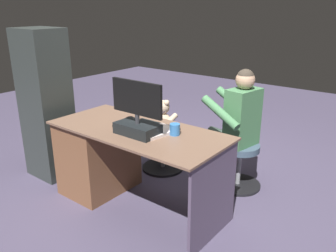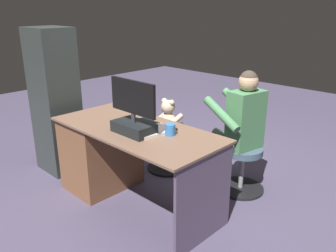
{
  "view_description": "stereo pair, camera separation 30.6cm",
  "coord_description": "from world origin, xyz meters",
  "px_view_note": "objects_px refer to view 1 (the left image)",
  "views": [
    {
      "loc": [
        -1.85,
        2.4,
        1.69
      ],
      "look_at": [
        -0.08,
        0.12,
        0.68
      ],
      "focal_mm": 37.08,
      "sensor_mm": 36.0,
      "label": 1
    },
    {
      "loc": [
        -2.08,
        2.2,
        1.69
      ],
      "look_at": [
        -0.08,
        0.12,
        0.68
      ],
      "focal_mm": 37.08,
      "sensor_mm": 36.0,
      "label": 2
    }
  ],
  "objects_px": {
    "tv_remote": "(121,125)",
    "person": "(233,120)",
    "keyboard": "(155,126)",
    "office_chair_teddy": "(163,147)",
    "teddy_bear": "(163,117)",
    "visitor_chair": "(239,162)",
    "desk": "(105,154)",
    "computer_mouse": "(129,118)",
    "cup": "(175,129)",
    "monitor": "(137,118)"
  },
  "relations": [
    {
      "from": "office_chair_teddy",
      "to": "person",
      "type": "relative_size",
      "value": 0.39
    },
    {
      "from": "teddy_bear",
      "to": "person",
      "type": "xyz_separation_m",
      "value": [
        -0.74,
        -0.13,
        0.08
      ]
    },
    {
      "from": "teddy_bear",
      "to": "visitor_chair",
      "type": "distance_m",
      "value": 0.9
    },
    {
      "from": "desk",
      "to": "cup",
      "type": "bearing_deg",
      "value": -173.65
    },
    {
      "from": "office_chair_teddy",
      "to": "computer_mouse",
      "type": "bearing_deg",
      "value": 98.63
    },
    {
      "from": "computer_mouse",
      "to": "cup",
      "type": "bearing_deg",
      "value": 175.56
    },
    {
      "from": "teddy_bear",
      "to": "person",
      "type": "bearing_deg",
      "value": -170.03
    },
    {
      "from": "keyboard",
      "to": "office_chair_teddy",
      "type": "xyz_separation_m",
      "value": [
        0.38,
        -0.57,
        -0.48
      ]
    },
    {
      "from": "cup",
      "to": "person",
      "type": "distance_m",
      "value": 0.78
    },
    {
      "from": "cup",
      "to": "tv_remote",
      "type": "distance_m",
      "value": 0.49
    },
    {
      "from": "keyboard",
      "to": "cup",
      "type": "height_order",
      "value": "cup"
    },
    {
      "from": "office_chair_teddy",
      "to": "person",
      "type": "bearing_deg",
      "value": -169.09
    },
    {
      "from": "desk",
      "to": "visitor_chair",
      "type": "relative_size",
      "value": 3.46
    },
    {
      "from": "keyboard",
      "to": "person",
      "type": "distance_m",
      "value": 0.8
    },
    {
      "from": "tv_remote",
      "to": "desk",
      "type": "bearing_deg",
      "value": 8.81
    },
    {
      "from": "tv_remote",
      "to": "office_chair_teddy",
      "type": "bearing_deg",
      "value": -64.23
    },
    {
      "from": "desk",
      "to": "keyboard",
      "type": "height_order",
      "value": "keyboard"
    },
    {
      "from": "monitor",
      "to": "teddy_bear",
      "type": "xyz_separation_m",
      "value": [
        0.38,
        -0.8,
        -0.27
      ]
    },
    {
      "from": "monitor",
      "to": "keyboard",
      "type": "xyz_separation_m",
      "value": [
        0.0,
        -0.22,
        -0.12
      ]
    },
    {
      "from": "desk",
      "to": "office_chair_teddy",
      "type": "relative_size",
      "value": 3.44
    },
    {
      "from": "monitor",
      "to": "cup",
      "type": "height_order",
      "value": "monitor"
    },
    {
      "from": "tv_remote",
      "to": "visitor_chair",
      "type": "relative_size",
      "value": 0.34
    },
    {
      "from": "keyboard",
      "to": "cup",
      "type": "xyz_separation_m",
      "value": [
        -0.24,
        0.05,
        0.04
      ]
    },
    {
      "from": "computer_mouse",
      "to": "office_chair_teddy",
      "type": "bearing_deg",
      "value": -81.37
    },
    {
      "from": "keyboard",
      "to": "office_chair_teddy",
      "type": "height_order",
      "value": "keyboard"
    },
    {
      "from": "desk",
      "to": "computer_mouse",
      "type": "bearing_deg",
      "value": -149.19
    },
    {
      "from": "desk",
      "to": "monitor",
      "type": "xyz_separation_m",
      "value": [
        -0.5,
        0.09,
        0.48
      ]
    },
    {
      "from": "desk",
      "to": "tv_remote",
      "type": "height_order",
      "value": "tv_remote"
    },
    {
      "from": "keyboard",
      "to": "tv_remote",
      "type": "xyz_separation_m",
      "value": [
        0.24,
        0.16,
        -0.0
      ]
    },
    {
      "from": "desk",
      "to": "office_chair_teddy",
      "type": "height_order",
      "value": "desk"
    },
    {
      "from": "office_chair_teddy",
      "to": "visitor_chair",
      "type": "bearing_deg",
      "value": -169.09
    },
    {
      "from": "person",
      "to": "cup",
      "type": "bearing_deg",
      "value": 81.36
    },
    {
      "from": "teddy_bear",
      "to": "keyboard",
      "type": "bearing_deg",
      "value": 123.21
    },
    {
      "from": "visitor_chair",
      "to": "office_chair_teddy",
      "type": "bearing_deg",
      "value": 10.91
    },
    {
      "from": "cup",
      "to": "visitor_chair",
      "type": "height_order",
      "value": "cup"
    },
    {
      "from": "cup",
      "to": "person",
      "type": "relative_size",
      "value": 0.08
    },
    {
      "from": "computer_mouse",
      "to": "office_chair_teddy",
      "type": "xyz_separation_m",
      "value": [
        0.09,
        -0.58,
        -0.48
      ]
    },
    {
      "from": "visitor_chair",
      "to": "computer_mouse",
      "type": "bearing_deg",
      "value": 45.09
    },
    {
      "from": "cup",
      "to": "keyboard",
      "type": "bearing_deg",
      "value": -11.12
    },
    {
      "from": "desk",
      "to": "teddy_bear",
      "type": "relative_size",
      "value": 4.47
    },
    {
      "from": "keyboard",
      "to": "visitor_chair",
      "type": "bearing_deg",
      "value": -120.98
    },
    {
      "from": "keyboard",
      "to": "office_chair_teddy",
      "type": "distance_m",
      "value": 0.84
    },
    {
      "from": "tv_remote",
      "to": "person",
      "type": "height_order",
      "value": "person"
    },
    {
      "from": "teddy_bear",
      "to": "monitor",
      "type": "bearing_deg",
      "value": 115.55
    },
    {
      "from": "monitor",
      "to": "cup",
      "type": "distance_m",
      "value": 0.31
    },
    {
      "from": "desk",
      "to": "cup",
      "type": "distance_m",
      "value": 0.84
    },
    {
      "from": "keyboard",
      "to": "computer_mouse",
      "type": "height_order",
      "value": "computer_mouse"
    },
    {
      "from": "office_chair_teddy",
      "to": "visitor_chair",
      "type": "relative_size",
      "value": 1.01
    },
    {
      "from": "monitor",
      "to": "visitor_chair",
      "type": "distance_m",
      "value": 1.2
    },
    {
      "from": "cup",
      "to": "tv_remote",
      "type": "bearing_deg",
      "value": 12.92
    }
  ]
}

